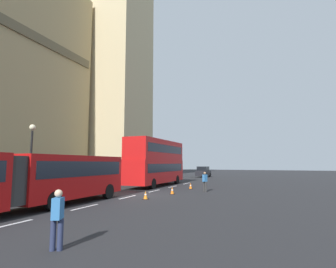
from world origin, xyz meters
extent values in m
plane|color=#262628|center=(0.00, 0.00, 0.00)|extent=(160.00, 160.00, 0.00)
cube|color=silver|center=(-10.74, 0.00, 0.01)|extent=(2.20, 0.16, 0.01)
cube|color=silver|center=(-6.14, 0.00, 0.01)|extent=(2.20, 0.16, 0.01)
cube|color=silver|center=(-1.54, 0.00, 0.01)|extent=(2.20, 0.16, 0.01)
cube|color=silver|center=(3.06, 0.00, 0.01)|extent=(2.20, 0.16, 0.01)
cube|color=silver|center=(7.66, 0.00, 0.01)|extent=(2.20, 0.16, 0.01)
cube|color=silver|center=(12.26, 0.00, 0.01)|extent=(2.20, 0.16, 0.01)
cube|color=#C6B284|center=(20.76, 16.00, 27.16)|extent=(10.17, 10.17, 54.32)
cube|color=#B20F0F|center=(-5.25, 2.00, 1.65)|extent=(7.94, 2.50, 2.50)
cube|color=#1E232D|center=(-5.25, 2.00, 2.10)|extent=(7.30, 2.54, 0.90)
cylinder|color=#2D2D2D|center=(-9.67, 2.00, 1.65)|extent=(2.38, 2.38, 2.25)
cylinder|color=black|center=(-2.71, 0.88, 0.50)|extent=(1.00, 0.30, 1.00)
cylinder|color=black|center=(-7.63, 0.88, 0.50)|extent=(1.00, 0.30, 1.00)
cube|color=red|center=(7.88, 2.00, 1.60)|extent=(10.41, 2.50, 2.40)
cube|color=#1E232D|center=(7.88, 2.00, 1.95)|extent=(9.37, 2.54, 0.84)
cube|color=red|center=(7.88, 2.00, 3.85)|extent=(10.20, 2.50, 2.10)
cube|color=#1E232D|center=(7.88, 2.00, 3.95)|extent=(9.37, 2.54, 0.84)
cylinder|color=black|center=(11.21, 0.88, 0.50)|extent=(1.00, 0.30, 1.00)
cylinder|color=black|center=(4.55, 0.88, 0.50)|extent=(1.00, 0.30, 1.00)
cube|color=black|center=(27.38, 1.72, 0.70)|extent=(4.40, 1.80, 0.90)
cube|color=black|center=(27.18, 1.72, 1.50)|extent=(2.46, 1.66, 0.70)
cylinder|color=black|center=(28.79, 0.91, 0.32)|extent=(0.64, 0.30, 0.64)
cylinder|color=black|center=(25.97, 0.91, 0.32)|extent=(0.64, 0.30, 0.64)
cube|color=black|center=(-2.08, -1.70, 0.01)|extent=(0.36, 0.36, 0.03)
cone|color=orange|center=(-2.08, -1.70, 0.31)|extent=(0.28, 0.28, 0.55)
cylinder|color=white|center=(-2.08, -1.70, 0.33)|extent=(0.17, 0.17, 0.08)
cube|color=black|center=(1.38, -2.32, 0.01)|extent=(0.36, 0.36, 0.03)
cone|color=orange|center=(1.38, -2.32, 0.31)|extent=(0.28, 0.28, 0.55)
cylinder|color=white|center=(1.38, -2.32, 0.33)|extent=(0.17, 0.17, 0.08)
cube|color=black|center=(5.98, -2.43, 0.01)|extent=(0.36, 0.36, 0.03)
cone|color=orange|center=(5.98, -2.43, 0.31)|extent=(0.28, 0.28, 0.55)
cylinder|color=white|center=(5.98, -2.43, 0.33)|extent=(0.17, 0.17, 0.08)
cylinder|color=black|center=(-4.30, 6.50, 0.15)|extent=(0.32, 0.32, 0.30)
cylinder|color=black|center=(-4.30, 6.50, 2.40)|extent=(0.16, 0.16, 4.80)
sphere|color=beige|center=(-4.30, 6.50, 5.05)|extent=(0.44, 0.44, 0.44)
cylinder|color=#262D4C|center=(-12.41, -3.98, 0.43)|extent=(0.16, 0.16, 0.86)
cylinder|color=#262D4C|center=(-12.33, -4.16, 0.43)|extent=(0.16, 0.16, 0.86)
cube|color=#3372B2|center=(-12.37, -4.07, 1.16)|extent=(0.46, 0.39, 0.60)
sphere|color=beige|center=(-12.37, -4.07, 1.58)|extent=(0.22, 0.22, 0.22)
cylinder|color=#333333|center=(4.12, -4.21, 0.43)|extent=(0.16, 0.16, 0.86)
cylinder|color=#333333|center=(4.04, -4.39, 0.43)|extent=(0.16, 0.16, 0.86)
cube|color=#3372B2|center=(4.08, -4.30, 1.16)|extent=(0.46, 0.39, 0.60)
sphere|color=#936B4C|center=(4.08, -4.30, 1.58)|extent=(0.22, 0.22, 0.22)
camera|label=1|loc=(-18.32, -9.84, 2.44)|focal=28.07mm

